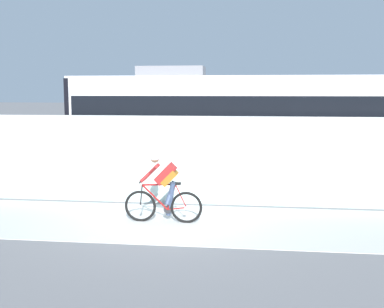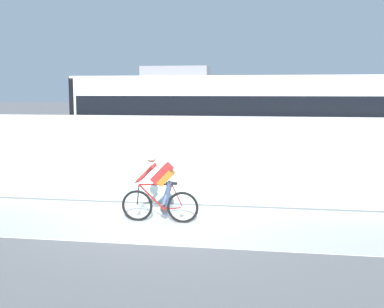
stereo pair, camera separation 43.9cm
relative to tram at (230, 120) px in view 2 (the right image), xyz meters
The scene contains 8 objects.
ground_plane 7.18m from the tram, 98.45° to the right, with size 200.00×200.00×0.00m, color slate.
bike_path_deck 7.18m from the tram, 98.45° to the right, with size 32.00×3.20×0.01m, color beige.
glass_parapet 5.26m from the tram, 101.50° to the right, with size 32.00×0.05×1.23m, color #ADC6C1.
concrete_barrier_wall 3.45m from the tram, 107.64° to the right, with size 32.00×0.36×2.20m, color silver.
tram_rail_near 2.26m from the tram, 144.81° to the right, with size 32.00×0.08×0.01m, color #595654.
tram_rail_far 2.26m from the tram, 144.81° to the left, with size 32.00×0.08×0.01m, color #595654.
tram is the anchor object (origin of this frame).
cyclist_on_bike 7.01m from the tram, 98.45° to the right, with size 1.77×0.58×1.61m.
Camera 2 is at (2.33, -10.16, 2.96)m, focal length 44.29 mm.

